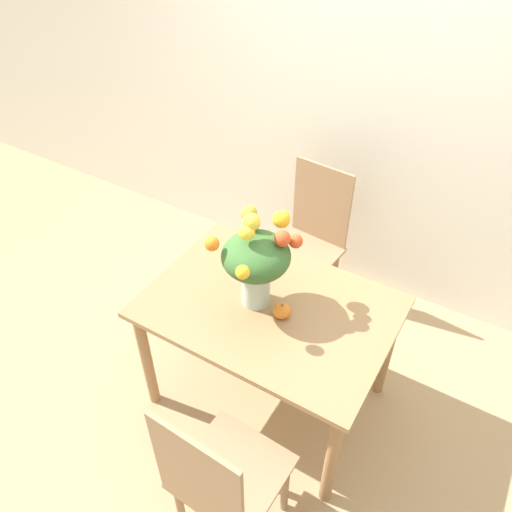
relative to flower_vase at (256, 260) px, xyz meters
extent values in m
plane|color=tan|center=(0.07, 0.01, -1.01)|extent=(12.00, 12.00, 0.00)
cube|color=silver|center=(0.07, 1.27, 0.34)|extent=(8.00, 0.06, 2.70)
cube|color=#9E754C|center=(0.07, 0.01, -0.28)|extent=(1.20, 0.85, 0.03)
cylinder|color=#9E754C|center=(-0.47, -0.36, -0.65)|extent=(0.06, 0.06, 0.72)
cylinder|color=#9E754C|center=(0.61, -0.36, -0.65)|extent=(0.06, 0.06, 0.72)
cylinder|color=#9E754C|center=(-0.47, 0.37, -0.65)|extent=(0.06, 0.06, 0.72)
cylinder|color=#9E754C|center=(0.61, 0.37, -0.65)|extent=(0.06, 0.06, 0.72)
cylinder|color=#B2CCBC|center=(0.00, 0.00, -0.15)|extent=(0.14, 0.14, 0.23)
cylinder|color=silver|center=(0.00, 0.00, -0.22)|extent=(0.12, 0.12, 0.10)
cylinder|color=#38662D|center=(0.03, 0.00, -0.11)|extent=(0.01, 0.01, 0.29)
cylinder|color=#38662D|center=(0.01, 0.02, -0.11)|extent=(0.00, 0.00, 0.29)
cylinder|color=#38662D|center=(-0.02, 0.01, -0.11)|extent=(0.01, 0.01, 0.29)
cylinder|color=#38662D|center=(-0.02, -0.02, -0.11)|extent=(0.01, 0.00, 0.29)
cylinder|color=#38662D|center=(0.01, -0.03, -0.11)|extent=(0.01, 0.01, 0.29)
ellipsoid|color=#38662D|center=(0.00, 0.00, 0.02)|extent=(0.32, 0.32, 0.19)
sphere|color=yellow|center=(-0.02, -0.04, 0.18)|extent=(0.07, 0.07, 0.07)
sphere|color=yellow|center=(-0.02, -0.01, 0.21)|extent=(0.08, 0.08, 0.08)
sphere|color=yellow|center=(0.04, -0.19, 0.09)|extent=(0.06, 0.06, 0.06)
sphere|color=#AD9E33|center=(-0.10, 0.10, 0.16)|extent=(0.08, 0.08, 0.08)
sphere|color=#D64C23|center=(0.14, 0.10, 0.10)|extent=(0.07, 0.07, 0.07)
sphere|color=#D64C23|center=(-0.05, 0.06, 0.15)|extent=(0.07, 0.07, 0.07)
sphere|color=yellow|center=(0.04, 0.15, 0.15)|extent=(0.08, 0.08, 0.08)
sphere|color=#D64C23|center=(0.11, 0.04, 0.14)|extent=(0.07, 0.07, 0.07)
sphere|color=orange|center=(-0.16, -0.11, 0.11)|extent=(0.07, 0.07, 0.07)
ellipsoid|color=orange|center=(0.16, -0.03, -0.23)|extent=(0.09, 0.09, 0.07)
cylinder|color=brown|center=(0.16, -0.03, -0.19)|extent=(0.01, 0.01, 0.02)
cube|color=#9E7A56|center=(-0.11, 0.75, -0.56)|extent=(0.46, 0.46, 0.02)
cylinder|color=#9E7A56|center=(-0.30, 0.60, -0.79)|extent=(0.04, 0.04, 0.44)
cylinder|color=#9E7A56|center=(0.04, 0.57, -0.79)|extent=(0.04, 0.04, 0.44)
cylinder|color=#9E7A56|center=(-0.26, 0.94, -0.79)|extent=(0.04, 0.04, 0.44)
cylinder|color=#9E7A56|center=(0.07, 0.90, -0.79)|extent=(0.04, 0.04, 0.44)
cube|color=#9E7A56|center=(-0.09, 0.95, -0.28)|extent=(0.40, 0.06, 0.54)
cube|color=#9E7A56|center=(0.29, -0.67, -0.56)|extent=(0.44, 0.44, 0.02)
cylinder|color=#9E7A56|center=(0.46, -0.51, -0.79)|extent=(0.04, 0.04, 0.44)
cylinder|color=#9E7A56|center=(0.12, -0.50, -0.79)|extent=(0.04, 0.04, 0.44)
cylinder|color=#9E7A56|center=(0.11, -0.84, -0.79)|extent=(0.04, 0.04, 0.44)
cube|color=#9E7A56|center=(0.28, -0.88, -0.28)|extent=(0.40, 0.03, 0.54)
camera|label=1|loc=(0.90, -1.49, 1.50)|focal=35.00mm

